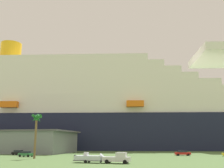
# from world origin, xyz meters

# --- Properties ---
(ground_plane) EXTENTS (600.00, 600.00, 0.00)m
(ground_plane) POSITION_xyz_m (0.00, 30.00, 0.00)
(ground_plane) COLOR #4C6B38
(cruise_ship) EXTENTS (301.23, 62.30, 63.71)m
(cruise_ship) POSITION_xyz_m (-29.13, 66.60, 19.36)
(cruise_ship) COLOR #191E38
(cruise_ship) RESTS_ON ground_plane
(pickup_truck) EXTENTS (5.79, 2.77, 2.20)m
(pickup_truck) POSITION_xyz_m (5.41, -13.51, 1.04)
(pickup_truck) COLOR silver
(pickup_truck) RESTS_ON ground_plane
(small_boat_on_trailer) EXTENTS (7.98, 2.76, 2.15)m
(small_boat_on_trailer) POSITION_xyz_m (-0.09, -12.90, 0.96)
(small_boat_on_trailer) COLOR #595960
(small_boat_on_trailer) RESTS_ON ground_plane
(palm_tree) EXTENTS (3.21, 3.11, 11.58)m
(palm_tree) POSITION_xyz_m (-17.90, -1.76, 9.06)
(palm_tree) COLOR brown
(palm_tree) RESTS_ON ground_plane
(parked_car_black_coupe) EXTENTS (4.59, 2.43, 1.58)m
(parked_car_black_coupe) POSITION_xyz_m (-30.75, 14.45, 0.83)
(parked_car_black_coupe) COLOR black
(parked_car_black_coupe) RESTS_ON ground_plane
(parked_car_red_hatchback) EXTENTS (4.90, 2.53, 1.58)m
(parked_car_red_hatchback) POSITION_xyz_m (21.57, 18.77, 0.84)
(parked_car_red_hatchback) COLOR red
(parked_car_red_hatchback) RESTS_ON ground_plane
(parked_car_green_wagon) EXTENTS (4.59, 2.67, 1.58)m
(parked_car_green_wagon) POSITION_xyz_m (-23.94, 5.74, 0.83)
(parked_car_green_wagon) COLOR #2D723F
(parked_car_green_wagon) RESTS_ON ground_plane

